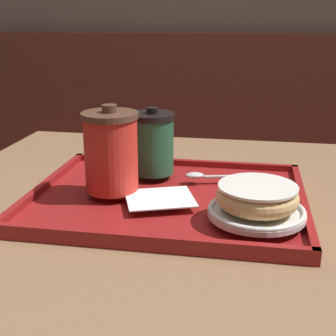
% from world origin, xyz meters
% --- Properties ---
extents(booth_bench, '(1.76, 0.44, 1.00)m').
position_xyz_m(booth_bench, '(-0.02, 0.87, 0.32)').
color(booth_bench, brown).
rests_on(booth_bench, ground_plane).
extents(cafe_table, '(0.93, 0.89, 0.75)m').
position_xyz_m(cafe_table, '(0.00, 0.00, 0.57)').
color(cafe_table, '#846042').
rests_on(cafe_table, ground_plane).
extents(serving_tray, '(0.47, 0.37, 0.02)m').
position_xyz_m(serving_tray, '(-0.01, -0.01, 0.76)').
color(serving_tray, maroon).
rests_on(serving_tray, cafe_table).
extents(napkin_paper, '(0.14, 0.13, 0.00)m').
position_xyz_m(napkin_paper, '(-0.01, -0.05, 0.77)').
color(napkin_paper, white).
rests_on(napkin_paper, serving_tray).
extents(coffee_cup_front, '(0.10, 0.10, 0.15)m').
position_xyz_m(coffee_cup_front, '(-0.10, -0.03, 0.84)').
color(coffee_cup_front, red).
rests_on(coffee_cup_front, serving_tray).
extents(coffee_cup_rear, '(0.08, 0.08, 0.13)m').
position_xyz_m(coffee_cup_rear, '(-0.05, 0.08, 0.83)').
color(coffee_cup_rear, '#235638').
rests_on(coffee_cup_rear, serving_tray).
extents(plate_with_chocolate_donut, '(0.15, 0.15, 0.01)m').
position_xyz_m(plate_with_chocolate_donut, '(0.14, -0.10, 0.78)').
color(plate_with_chocolate_donut, white).
rests_on(plate_with_chocolate_donut, serving_tray).
extents(donut_chocolate_glazed, '(0.12, 0.12, 0.04)m').
position_xyz_m(donut_chocolate_glazed, '(0.14, -0.10, 0.81)').
color(donut_chocolate_glazed, '#DBB270').
rests_on(donut_chocolate_glazed, plate_with_chocolate_donut).
extents(spoon, '(0.14, 0.05, 0.01)m').
position_xyz_m(spoon, '(0.05, 0.06, 0.78)').
color(spoon, silver).
rests_on(spoon, serving_tray).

